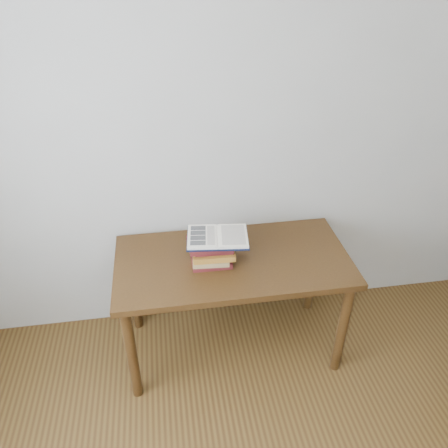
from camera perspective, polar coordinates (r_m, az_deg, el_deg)
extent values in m
cube|color=#B7B6AD|center=(2.46, 1.48, 12.11)|extent=(3.50, 0.04, 2.60)
cube|color=#402810|center=(2.44, 1.15, -4.90)|extent=(1.30, 0.65, 0.04)
cylinder|color=#402810|center=(2.48, -11.97, -16.25)|extent=(0.06, 0.06, 0.66)
cylinder|color=#402810|center=(2.64, 15.20, -13.01)|extent=(0.06, 0.06, 0.66)
cylinder|color=#402810|center=(2.86, -11.75, -8.17)|extent=(0.06, 0.06, 0.66)
cylinder|color=#402810|center=(3.00, 11.46, -5.86)|extent=(0.06, 0.06, 0.66)
cube|color=maroon|center=(2.40, -1.68, -4.65)|extent=(0.22, 0.16, 0.03)
cube|color=olive|center=(2.36, -1.78, -4.41)|extent=(0.20, 0.16, 0.03)
cube|color=#AB5E26|center=(2.35, -1.41, -3.72)|extent=(0.23, 0.16, 0.03)
cube|color=maroon|center=(2.35, -1.40, -2.74)|extent=(0.21, 0.16, 0.03)
cube|color=maroon|center=(2.31, -1.92, -2.52)|extent=(0.23, 0.17, 0.03)
cube|color=black|center=(2.32, -0.85, -1.85)|extent=(0.35, 0.26, 0.01)
cube|color=beige|center=(2.31, -2.86, -1.66)|extent=(0.18, 0.23, 0.01)
cube|color=beige|center=(2.32, 1.15, -1.57)|extent=(0.18, 0.23, 0.01)
cylinder|color=beige|center=(2.31, -0.86, -1.64)|extent=(0.04, 0.21, 0.01)
cube|color=black|center=(2.37, -3.39, -0.52)|extent=(0.08, 0.05, 0.00)
cube|color=black|center=(2.33, -3.40, -1.15)|extent=(0.08, 0.05, 0.00)
cube|color=black|center=(2.29, -3.41, -1.81)|extent=(0.08, 0.05, 0.00)
cube|color=black|center=(2.25, -3.42, -2.48)|extent=(0.08, 0.05, 0.00)
cube|color=beige|center=(2.31, -1.72, -1.46)|extent=(0.06, 0.18, 0.00)
cube|color=beige|center=(2.31, 1.23, -1.39)|extent=(0.14, 0.19, 0.00)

